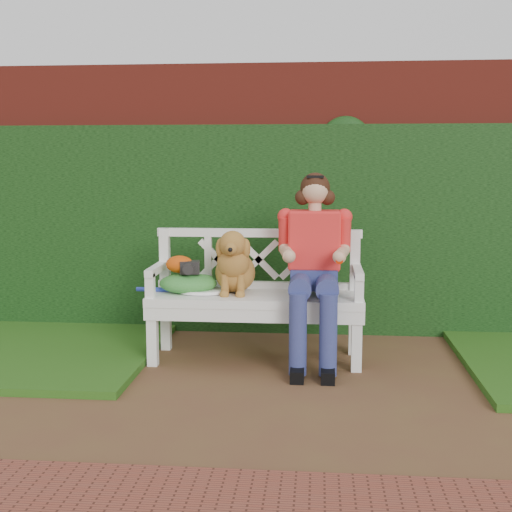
{
  "coord_description": "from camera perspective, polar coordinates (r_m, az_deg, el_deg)",
  "views": [
    {
      "loc": [
        0.09,
        -3.91,
        1.41
      ],
      "look_at": [
        -0.35,
        0.82,
        0.75
      ],
      "focal_mm": 48.0,
      "sensor_mm": 36.0,
      "label": 1
    }
  ],
  "objects": [
    {
      "name": "garden_bench",
      "position": [
        4.89,
        -0.0,
        -5.93
      ],
      "size": [
        1.62,
        0.73,
        0.48
      ],
      "primitive_type": null,
      "rotation": [
        0.0,
        0.0,
        0.08
      ],
      "color": "white",
      "rests_on": "ground"
    },
    {
      "name": "ground",
      "position": [
        4.16,
        3.86,
        -11.93
      ],
      "size": [
        60.0,
        60.0,
        0.0
      ],
      "primitive_type": "plane",
      "color": "brown"
    },
    {
      "name": "brick_wall",
      "position": [
        5.82,
        4.44,
        4.83
      ],
      "size": [
        10.0,
        0.3,
        2.2
      ],
      "primitive_type": "cube",
      "color": "maroon",
      "rests_on": "ground"
    },
    {
      "name": "dog",
      "position": [
        4.84,
        -1.79,
        -0.41
      ],
      "size": [
        0.36,
        0.46,
        0.46
      ],
      "primitive_type": null,
      "rotation": [
        0.0,
        0.0,
        0.14
      ],
      "color": "brown",
      "rests_on": "garden_bench"
    },
    {
      "name": "baseball_glove",
      "position": [
        4.89,
        -6.39,
        -0.69
      ],
      "size": [
        0.21,
        0.16,
        0.12
      ],
      "primitive_type": "ellipsoid",
      "rotation": [
        0.0,
        0.0,
        -0.08
      ],
      "color": "#C04209",
      "rests_on": "green_bag"
    },
    {
      "name": "tennis_racket",
      "position": [
        4.9,
        -4.86,
        -2.86
      ],
      "size": [
        0.73,
        0.41,
        0.03
      ],
      "primitive_type": null,
      "rotation": [
        0.0,
        0.0,
        -0.18
      ],
      "color": "silver",
      "rests_on": "garden_bench"
    },
    {
      "name": "green_bag",
      "position": [
        4.9,
        -5.68,
        -2.24
      ],
      "size": [
        0.45,
        0.37,
        0.14
      ],
      "primitive_type": null,
      "rotation": [
        0.0,
        0.0,
        0.14
      ],
      "color": "#237C2B",
      "rests_on": "garden_bench"
    },
    {
      "name": "camera_item",
      "position": [
        4.86,
        -5.53,
        -0.94
      ],
      "size": [
        0.15,
        0.12,
        0.09
      ],
      "primitive_type": "cube",
      "rotation": [
        0.0,
        0.0,
        0.14
      ],
      "color": "black",
      "rests_on": "green_bag"
    },
    {
      "name": "seated_woman",
      "position": [
        4.77,
        4.86,
        -1.44
      ],
      "size": [
        0.59,
        0.76,
        1.27
      ],
      "primitive_type": null,
      "rotation": [
        0.0,
        0.0,
        0.08
      ],
      "color": "#EA3F52",
      "rests_on": "ground"
    },
    {
      "name": "ivy_hedge",
      "position": [
        5.62,
        4.37,
        2.17
      ],
      "size": [
        10.0,
        0.18,
        1.7
      ],
      "primitive_type": "cube",
      "color": "#25571E",
      "rests_on": "ground"
    }
  ]
}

